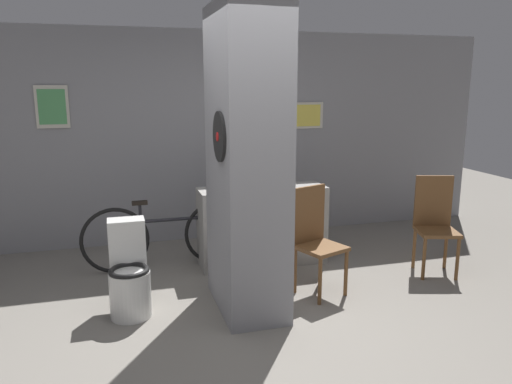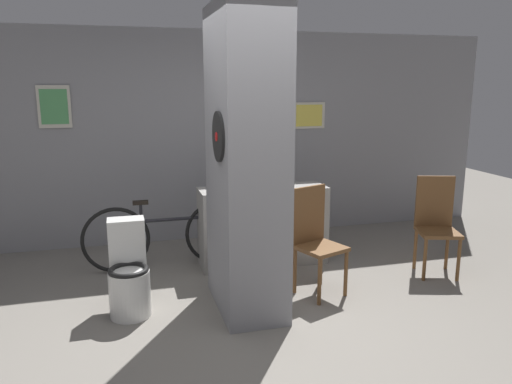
# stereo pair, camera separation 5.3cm
# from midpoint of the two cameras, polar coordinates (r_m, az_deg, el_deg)

# --- Properties ---
(ground_plane) EXTENTS (14.00, 14.00, 0.00)m
(ground_plane) POSITION_cam_midpoint_polar(r_m,az_deg,el_deg) (4.17, -0.58, -15.73)
(ground_plane) COLOR slate
(wall_back) EXTENTS (8.00, 0.09, 2.60)m
(wall_back) POSITION_cam_midpoint_polar(r_m,az_deg,el_deg) (6.29, -6.80, 6.25)
(wall_back) COLOR gray
(wall_back) RESTS_ON ground_plane
(pillar_center) EXTENTS (0.56, 0.99, 2.60)m
(pillar_center) POSITION_cam_midpoint_polar(r_m,az_deg,el_deg) (4.24, -0.81, 3.36)
(pillar_center) COLOR gray
(pillar_center) RESTS_ON ground_plane
(counter_shelf) EXTENTS (1.39, 0.44, 0.86)m
(counter_shelf) POSITION_cam_midpoint_polar(r_m,az_deg,el_deg) (5.50, 1.08, -3.87)
(counter_shelf) COLOR gray
(counter_shelf) RESTS_ON ground_plane
(toilet) EXTENTS (0.35, 0.51, 0.80)m
(toilet) POSITION_cam_midpoint_polar(r_m,az_deg,el_deg) (4.49, -14.00, -9.20)
(toilet) COLOR silver
(toilet) RESTS_ON ground_plane
(chair_near_pillar) EXTENTS (0.51, 0.51, 1.02)m
(chair_near_pillar) POSITION_cam_midpoint_polar(r_m,az_deg,el_deg) (4.74, 7.10, -5.08)
(chair_near_pillar) COLOR brown
(chair_near_pillar) RESTS_ON ground_plane
(chair_by_doorway) EXTENTS (0.49, 0.49, 1.02)m
(chair_by_doorway) POSITION_cam_midpoint_polar(r_m,az_deg,el_deg) (5.54, 20.15, -3.21)
(chair_by_doorway) COLOR brown
(chair_by_doorway) RESTS_ON ground_plane
(bicycle) EXTENTS (1.79, 0.42, 0.76)m
(bicycle) POSITION_cam_midpoint_polar(r_m,az_deg,el_deg) (5.45, -9.74, -4.84)
(bicycle) COLOR black
(bicycle) RESTS_ON ground_plane
(bottle_tall) EXTENTS (0.07, 0.07, 0.29)m
(bottle_tall) POSITION_cam_midpoint_polar(r_m,az_deg,el_deg) (5.27, 0.53, 1.40)
(bottle_tall) COLOR olive
(bottle_tall) RESTS_ON counter_shelf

